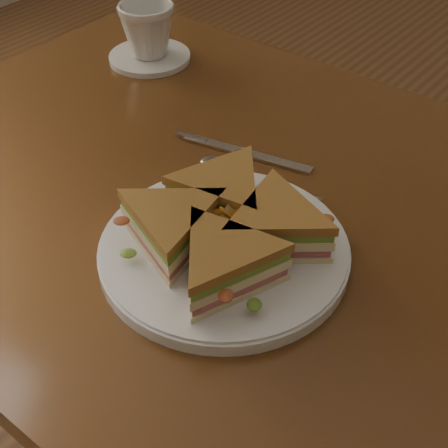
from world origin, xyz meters
name	(u,v)px	position (x,y,z in m)	size (l,w,h in m)	color
table	(253,257)	(0.00, 0.00, 0.65)	(1.20, 0.80, 0.75)	#3B200D
plate	(224,251)	(0.03, -0.10, 0.76)	(0.30, 0.30, 0.02)	silver
sandwich_wedges	(224,227)	(0.03, -0.10, 0.80)	(0.30, 0.30, 0.06)	beige
crisps_mound	(224,230)	(0.03, -0.10, 0.79)	(0.09, 0.09, 0.05)	#C97119
spoon	(230,170)	(-0.07, 0.03, 0.75)	(0.18, 0.04, 0.01)	silver
knife	(237,151)	(-0.09, 0.08, 0.75)	(0.21, 0.06, 0.00)	silver
saucer	(150,57)	(-0.39, 0.22, 0.76)	(0.15, 0.15, 0.01)	silver
coffee_cup	(147,30)	(-0.39, 0.22, 0.81)	(0.10, 0.10, 0.09)	silver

